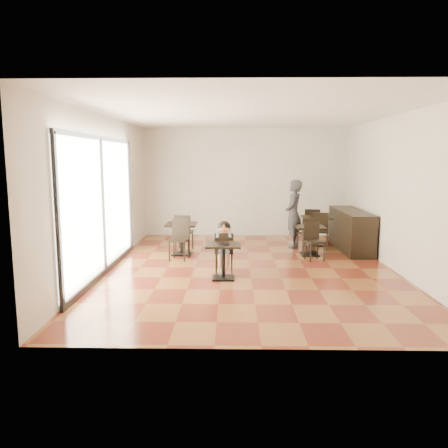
{
  "coord_description": "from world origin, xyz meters",
  "views": [
    {
      "loc": [
        -0.36,
        -9.05,
        2.31
      ],
      "look_at": [
        -0.54,
        -0.35,
        1.0
      ],
      "focal_mm": 35.0,
      "sensor_mm": 36.0,
      "label": 1
    }
  ],
  "objects_px": {
    "cafe_table_mid": "(310,241)",
    "chair_back_a": "(312,225)",
    "adult_patron": "(294,214)",
    "child_chair": "(224,252)",
    "chair_mid_b": "(314,242)",
    "cafe_table_back": "(316,231)",
    "cafe_table_left": "(182,239)",
    "chair_mid_a": "(306,234)",
    "chair_back_b": "(320,231)",
    "chair_left_a": "(184,232)",
    "child_table": "(223,261)",
    "child": "(224,247)",
    "chair_left_b": "(179,240)"
  },
  "relations": [
    {
      "from": "chair_left_a",
      "to": "cafe_table_left",
      "type": "bearing_deg",
      "value": 98.93
    },
    {
      "from": "child_table",
      "to": "chair_mid_a",
      "type": "relative_size",
      "value": 0.81
    },
    {
      "from": "chair_mid_a",
      "to": "chair_back_b",
      "type": "relative_size",
      "value": 0.92
    },
    {
      "from": "cafe_table_left",
      "to": "chair_mid_b",
      "type": "bearing_deg",
      "value": -10.13
    },
    {
      "from": "cafe_table_mid",
      "to": "chair_back_b",
      "type": "bearing_deg",
      "value": 62.06
    },
    {
      "from": "cafe_table_back",
      "to": "chair_back_a",
      "type": "xyz_separation_m",
      "value": [
        0.0,
        0.55,
        0.08
      ]
    },
    {
      "from": "child_table",
      "to": "chair_mid_b",
      "type": "height_order",
      "value": "chair_mid_b"
    },
    {
      "from": "cafe_table_back",
      "to": "chair_back_b",
      "type": "relative_size",
      "value": 0.83
    },
    {
      "from": "cafe_table_mid",
      "to": "chair_back_a",
      "type": "relative_size",
      "value": 0.76
    },
    {
      "from": "child",
      "to": "child_chair",
      "type": "bearing_deg",
      "value": 0.0
    },
    {
      "from": "cafe_table_mid",
      "to": "cafe_table_back",
      "type": "relative_size",
      "value": 0.92
    },
    {
      "from": "cafe_table_mid",
      "to": "chair_back_b",
      "type": "distance_m",
      "value": 0.79
    },
    {
      "from": "chair_mid_a",
      "to": "chair_mid_b",
      "type": "relative_size",
      "value": 1.0
    },
    {
      "from": "cafe_table_mid",
      "to": "cafe_table_left",
      "type": "height_order",
      "value": "cafe_table_left"
    },
    {
      "from": "child",
      "to": "cafe_table_left",
      "type": "distance_m",
      "value": 1.93
    },
    {
      "from": "chair_mid_a",
      "to": "adult_patron",
      "type": "bearing_deg",
      "value": -70.03
    },
    {
      "from": "cafe_table_left",
      "to": "cafe_table_back",
      "type": "relative_size",
      "value": 0.99
    },
    {
      "from": "child_chair",
      "to": "cafe_table_left",
      "type": "distance_m",
      "value": 1.92
    },
    {
      "from": "cafe_table_mid",
      "to": "chair_left_a",
      "type": "distance_m",
      "value": 3.15
    },
    {
      "from": "cafe_table_left",
      "to": "chair_mid_a",
      "type": "height_order",
      "value": "chair_mid_a"
    },
    {
      "from": "child_table",
      "to": "cafe_table_back",
      "type": "xyz_separation_m",
      "value": [
        2.41,
        3.4,
        0.04
      ]
    },
    {
      "from": "child_chair",
      "to": "chair_mid_b",
      "type": "bearing_deg",
      "value": -152.75
    },
    {
      "from": "child_chair",
      "to": "chair_mid_a",
      "type": "bearing_deg",
      "value": -133.49
    },
    {
      "from": "cafe_table_left",
      "to": "cafe_table_back",
      "type": "height_order",
      "value": "cafe_table_back"
    },
    {
      "from": "cafe_table_back",
      "to": "chair_mid_a",
      "type": "relative_size",
      "value": 0.91
    },
    {
      "from": "child_chair",
      "to": "chair_mid_b",
      "type": "relative_size",
      "value": 0.98
    },
    {
      "from": "chair_back_a",
      "to": "cafe_table_left",
      "type": "bearing_deg",
      "value": 38.78
    },
    {
      "from": "child_chair",
      "to": "chair_back_a",
      "type": "xyz_separation_m",
      "value": [
        2.41,
        3.4,
        0.05
      ]
    },
    {
      "from": "chair_left_a",
      "to": "chair_back_a",
      "type": "height_order",
      "value": "chair_back_a"
    },
    {
      "from": "chair_mid_b",
      "to": "chair_left_b",
      "type": "height_order",
      "value": "chair_left_b"
    },
    {
      "from": "chair_back_a",
      "to": "chair_back_b",
      "type": "distance_m",
      "value": 1.1
    },
    {
      "from": "chair_mid_a",
      "to": "chair_back_b",
      "type": "bearing_deg",
      "value": -173.95
    },
    {
      "from": "child_table",
      "to": "chair_left_a",
      "type": "height_order",
      "value": "chair_left_a"
    },
    {
      "from": "child_table",
      "to": "child_chair",
      "type": "height_order",
      "value": "child_chair"
    },
    {
      "from": "chair_left_a",
      "to": "chair_left_b",
      "type": "relative_size",
      "value": 1.0
    },
    {
      "from": "child_chair",
      "to": "cafe_table_back",
      "type": "bearing_deg",
      "value": -130.24
    },
    {
      "from": "cafe_table_mid",
      "to": "cafe_table_left",
      "type": "bearing_deg",
      "value": 179.93
    },
    {
      "from": "adult_patron",
      "to": "chair_mid_a",
      "type": "height_order",
      "value": "adult_patron"
    },
    {
      "from": "chair_back_b",
      "to": "chair_left_b",
      "type": "bearing_deg",
      "value": -148.84
    },
    {
      "from": "adult_patron",
      "to": "cafe_table_mid",
      "type": "relative_size",
      "value": 2.5
    },
    {
      "from": "chair_mid_a",
      "to": "cafe_table_left",
      "type": "bearing_deg",
      "value": -5.46
    },
    {
      "from": "child",
      "to": "cafe_table_back",
      "type": "relative_size",
      "value": 1.36
    },
    {
      "from": "chair_left_a",
      "to": "child_chair",
      "type": "bearing_deg",
      "value": 125.13
    },
    {
      "from": "adult_patron",
      "to": "cafe_table_left",
      "type": "xyz_separation_m",
      "value": [
        -2.82,
        -0.94,
        -0.5
      ]
    },
    {
      "from": "child_table",
      "to": "adult_patron",
      "type": "xyz_separation_m",
      "value": [
        1.76,
        3.1,
        0.54
      ]
    },
    {
      "from": "chair_back_a",
      "to": "chair_back_b",
      "type": "xyz_separation_m",
      "value": [
        0.0,
        -1.1,
        0.0
      ]
    },
    {
      "from": "child_chair",
      "to": "chair_back_a",
      "type": "bearing_deg",
      "value": -125.35
    },
    {
      "from": "child_table",
      "to": "child_chair",
      "type": "distance_m",
      "value": 0.55
    },
    {
      "from": "cafe_table_back",
      "to": "chair_back_b",
      "type": "height_order",
      "value": "chair_back_b"
    },
    {
      "from": "child_chair",
      "to": "chair_mid_b",
      "type": "height_order",
      "value": "chair_mid_b"
    }
  ]
}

